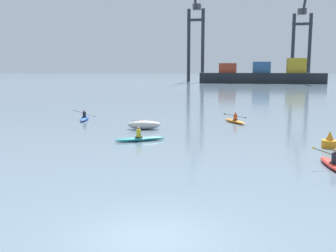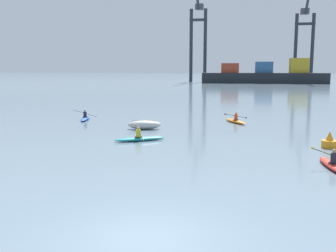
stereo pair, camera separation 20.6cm
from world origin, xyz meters
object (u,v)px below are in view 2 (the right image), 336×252
at_px(container_barge, 265,75).
at_px(capsized_dinghy, 144,125).
at_px(gantry_crane_west_mid, 305,35).
at_px(kayak_red, 333,165).
at_px(kayak_blue, 85,118).
at_px(gantry_crane_west, 198,33).
at_px(channel_buoy, 329,142).
at_px(kayak_orange, 235,121).
at_px(kayak_teal, 140,138).

relative_size(container_barge, capsized_dinghy, 14.26).
relative_size(gantry_crane_west_mid, kayak_red, 10.08).
distance_m(gantry_crane_west_mid, kayak_blue, 119.04).
height_order(gantry_crane_west, channel_buoy, gantry_crane_west).
height_order(capsized_dinghy, kayak_orange, kayak_orange).
distance_m(kayak_teal, kayak_blue, 12.03).
relative_size(capsized_dinghy, kayak_orange, 0.86).
bearing_deg(kayak_teal, kayak_orange, 59.76).
xyz_separation_m(kayak_teal, kayak_orange, (5.82, 9.99, -0.00)).
xyz_separation_m(container_barge, kayak_red, (-0.80, -111.90, -2.41)).
relative_size(gantry_crane_west, capsized_dinghy, 12.91).
height_order(channel_buoy, kayak_orange, channel_buoy).
bearing_deg(container_barge, kayak_blue, -101.31).
distance_m(channel_buoy, kayak_blue, 21.49).
bearing_deg(kayak_orange, kayak_blue, -176.32).
distance_m(channel_buoy, kayak_red, 5.13).
xyz_separation_m(kayak_red, kayak_orange, (-5.11, 14.80, -0.00)).
height_order(kayak_red, kayak_orange, kayak_red).
relative_size(gantry_crane_west, kayak_teal, 11.15).
xyz_separation_m(channel_buoy, kayak_blue, (-19.58, 8.86, -0.19)).
bearing_deg(capsized_dinghy, channel_buoy, -20.05).
height_order(gantry_crane_west, kayak_teal, gantry_crane_west).
bearing_deg(gantry_crane_west_mid, gantry_crane_west, -171.26).
bearing_deg(gantry_crane_west_mid, kayak_red, -96.53).
distance_m(channel_buoy, kayak_teal, 11.72).
xyz_separation_m(capsized_dinghy, kayak_blue, (-6.83, 4.21, -0.18)).
bearing_deg(gantry_crane_west, kayak_blue, -87.96).
relative_size(capsized_dinghy, kayak_red, 0.81).
relative_size(gantry_crane_west, gantry_crane_west_mid, 1.03).
bearing_deg(kayak_red, capsized_dinghy, 140.91).
bearing_deg(kayak_orange, gantry_crane_west_mid, 80.07).
height_order(container_barge, capsized_dinghy, container_barge).
bearing_deg(capsized_dinghy, kayak_orange, 36.59).
xyz_separation_m(channel_buoy, kayak_orange, (-5.89, 9.74, -0.19)).
bearing_deg(kayak_orange, kayak_red, -70.97).
bearing_deg(kayak_teal, kayak_blue, 130.82).
bearing_deg(kayak_teal, gantry_crane_west_mid, 78.23).
bearing_deg(gantry_crane_west, kayak_orange, -80.66).
distance_m(capsized_dinghy, kayak_teal, 5.01).
bearing_deg(gantry_crane_west_mid, kayak_blue, -106.42).
distance_m(capsized_dinghy, kayak_blue, 8.03).
bearing_deg(channel_buoy, gantry_crane_west_mid, 83.57).
relative_size(container_barge, kayak_teal, 12.32).
bearing_deg(kayak_teal, gantry_crane_west, 95.73).
height_order(capsized_dinghy, kayak_blue, kayak_blue).
bearing_deg(kayak_red, gantry_crane_west_mid, 83.47).
distance_m(container_barge, capsized_dinghy, 103.01).
bearing_deg(channel_buoy, kayak_teal, -178.79).
bearing_deg(gantry_crane_west, gantry_crane_west_mid, 8.74).
relative_size(gantry_crane_west_mid, capsized_dinghy, 12.52).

